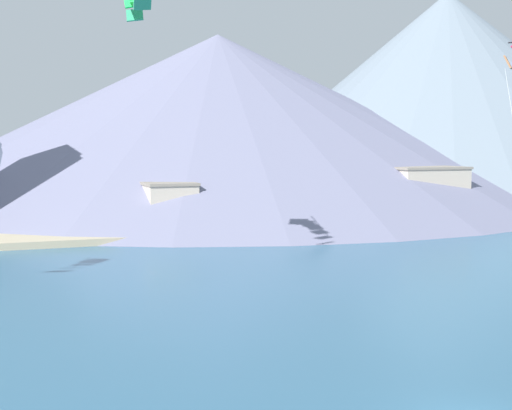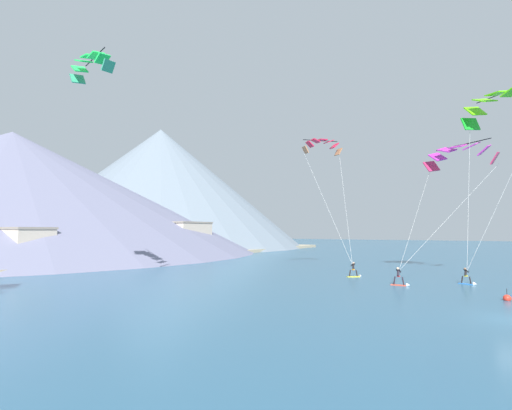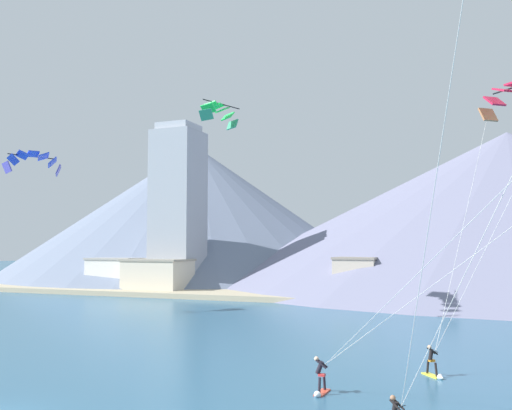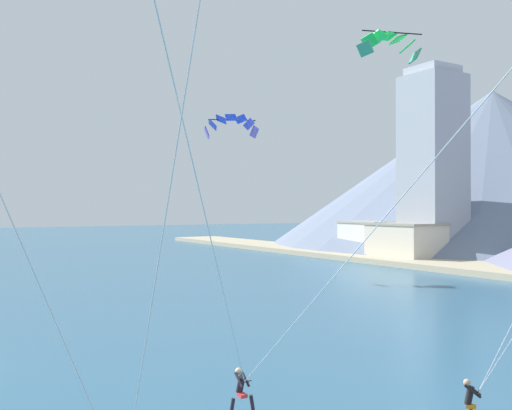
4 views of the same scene
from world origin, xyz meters
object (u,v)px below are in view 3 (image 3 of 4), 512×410
kitesurfer_mid_center (320,382)px  parafoil_kite_distant_high_outer (33,161)px  kitesurfer_near_lead (434,367)px  parafoil_kite_distant_low_drift (218,112)px

kitesurfer_mid_center → parafoil_kite_distant_high_outer: 45.28m
kitesurfer_near_lead → kitesurfer_mid_center: size_ratio=0.97×
kitesurfer_mid_center → parafoil_kite_distant_high_outer: bearing=151.8°
kitesurfer_near_lead → parafoil_kite_distant_high_outer: bearing=161.4°
parafoil_kite_distant_high_outer → parafoil_kite_distant_low_drift: parafoil_kite_distant_low_drift is taller
kitesurfer_near_lead → kitesurfer_mid_center: 7.53m
parafoil_kite_distant_low_drift → kitesurfer_near_lead: bearing=-39.1°
kitesurfer_near_lead → parafoil_kite_distant_high_outer: size_ratio=0.31×
parafoil_kite_distant_high_outer → kitesurfer_near_lead: bearing=-18.6°
parafoil_kite_distant_high_outer → parafoil_kite_distant_low_drift: 21.15m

